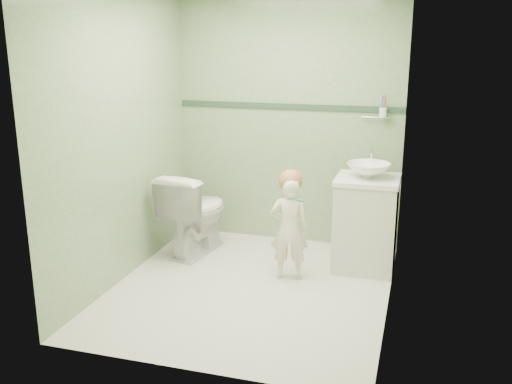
% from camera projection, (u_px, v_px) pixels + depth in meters
% --- Properties ---
extents(ground, '(2.50, 2.50, 0.00)m').
position_uv_depth(ground, '(251.00, 288.00, 4.69)').
color(ground, beige).
rests_on(ground, ground).
extents(room_shell, '(2.50, 2.54, 2.40)m').
position_uv_depth(room_shell, '(250.00, 144.00, 4.37)').
color(room_shell, gray).
rests_on(room_shell, ground).
extents(trim_stripe, '(2.20, 0.02, 0.05)m').
position_uv_depth(trim_stripe, '(288.00, 106.00, 5.48)').
color(trim_stripe, '#2A4533').
rests_on(trim_stripe, room_shell).
extents(vanity, '(0.52, 0.50, 0.80)m').
position_uv_depth(vanity, '(366.00, 225.00, 5.00)').
color(vanity, beige).
rests_on(vanity, ground).
extents(counter, '(0.54, 0.52, 0.04)m').
position_uv_depth(counter, '(368.00, 180.00, 4.89)').
color(counter, white).
rests_on(counter, vanity).
extents(basin, '(0.37, 0.37, 0.13)m').
position_uv_depth(basin, '(368.00, 170.00, 4.87)').
color(basin, white).
rests_on(basin, counter).
extents(faucet, '(0.03, 0.13, 0.18)m').
position_uv_depth(faucet, '(371.00, 157.00, 5.02)').
color(faucet, silver).
rests_on(faucet, counter).
extents(cup_holder, '(0.26, 0.07, 0.21)m').
position_uv_depth(cup_holder, '(382.00, 112.00, 5.19)').
color(cup_holder, silver).
rests_on(cup_holder, room_shell).
extents(toilet, '(0.55, 0.83, 0.79)m').
position_uv_depth(toilet, '(195.00, 212.00, 5.38)').
color(toilet, white).
rests_on(toilet, ground).
extents(toddler, '(0.36, 0.28, 0.88)m').
position_uv_depth(toddler, '(289.00, 229.00, 4.78)').
color(toddler, white).
rests_on(toddler, ground).
extents(hair_cap, '(0.20, 0.20, 0.20)m').
position_uv_depth(hair_cap, '(291.00, 181.00, 4.70)').
color(hair_cap, '#B27043').
rests_on(hair_cap, toddler).
extents(teal_toothbrush, '(0.11, 0.14, 0.08)m').
position_uv_depth(teal_toothbrush, '(299.00, 200.00, 4.58)').
color(teal_toothbrush, '#17956D').
rests_on(teal_toothbrush, toddler).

